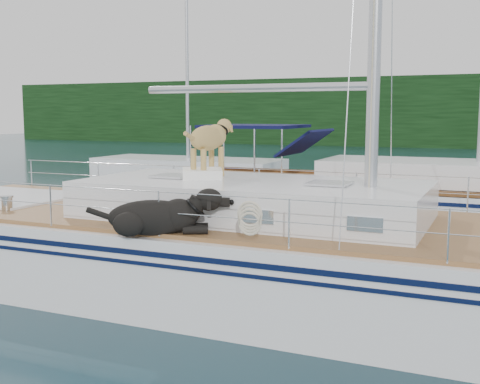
% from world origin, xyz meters
% --- Properties ---
extents(ground, '(120.00, 120.00, 0.00)m').
position_xyz_m(ground, '(0.00, 0.00, 0.00)').
color(ground, black).
rests_on(ground, ground).
extents(tree_line, '(90.00, 3.00, 6.00)m').
position_xyz_m(tree_line, '(0.00, 45.00, 3.00)').
color(tree_line, black).
rests_on(tree_line, ground).
extents(shore_bank, '(92.00, 1.00, 1.20)m').
position_xyz_m(shore_bank, '(0.00, 46.20, 0.60)').
color(shore_bank, '#595147').
rests_on(shore_bank, ground).
extents(main_sailboat, '(12.00, 4.20, 14.01)m').
position_xyz_m(main_sailboat, '(0.09, -0.01, 0.68)').
color(main_sailboat, white).
rests_on(main_sailboat, ground).
extents(neighbor_sailboat, '(11.00, 3.50, 13.30)m').
position_xyz_m(neighbor_sailboat, '(1.50, 6.42, 0.63)').
color(neighbor_sailboat, white).
rests_on(neighbor_sailboat, ground).
extents(bg_boat_west, '(8.00, 3.00, 11.65)m').
position_xyz_m(bg_boat_west, '(-8.00, 14.00, 0.45)').
color(bg_boat_west, white).
rests_on(bg_boat_west, ground).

